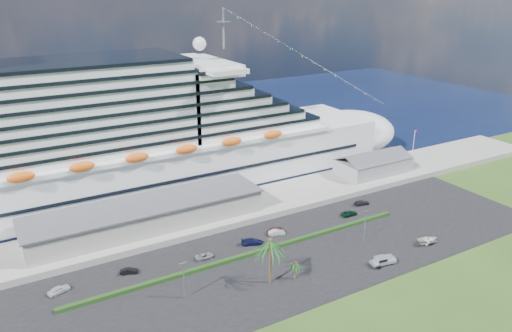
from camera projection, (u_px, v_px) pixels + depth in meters
ground at (318, 279)px, 108.94m from camera, size 420.00×420.00×0.00m
asphalt_lot at (290, 256)px, 117.85m from camera, size 140.00×38.00×0.12m
wharf at (234, 208)px, 141.11m from camera, size 240.00×20.00×1.80m
water at (137, 133)px, 214.49m from camera, size 420.00×160.00×0.02m
cruise_ship at (129, 144)px, 145.00m from camera, size 191.00×38.00×54.00m
terminal_building at (147, 214)px, 127.93m from camera, size 61.00×15.00×6.30m
port_shed at (373, 165)px, 164.33m from camera, size 24.00×12.31×7.37m
flagpole at (413, 145)px, 171.47m from camera, size 1.08×0.16×12.00m
hedge at (251, 254)px, 117.97m from camera, size 88.00×1.10×0.90m
lamp_post_left at (184, 276)px, 100.43m from camera, size 1.60×0.35×8.27m
lamp_post_right at (365, 222)px, 122.98m from camera, size 1.60×0.35×8.27m
palm_tall at (270, 246)px, 104.30m from camera, size 8.82×8.82×11.13m
palm_short at (295, 265)px, 107.59m from camera, size 3.53×3.53×4.56m
parked_car_0 at (59, 290)px, 103.68m from camera, size 4.99×3.22×1.58m
parked_car_1 at (129, 271)px, 110.62m from camera, size 4.20×2.54×1.31m
parked_car_2 at (205, 256)px, 116.69m from camera, size 4.46×2.17×1.22m
parked_car_3 at (252, 241)px, 122.95m from camera, size 5.80×3.98×1.56m
parked_car_4 at (275, 230)px, 128.72m from camera, size 4.38×1.81×1.49m
parked_car_5 at (277, 232)px, 127.58m from camera, size 4.53×2.60×1.41m
parked_car_6 at (349, 213)px, 138.17m from camera, size 4.85×2.37×1.33m
parked_car_7 at (362, 203)px, 144.83m from camera, size 4.87×2.73×1.33m
pickup_truck at (383, 260)px, 113.90m from camera, size 6.30×3.13×2.12m
boat_trailer at (428, 240)px, 122.93m from camera, size 6.49×4.80×1.80m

